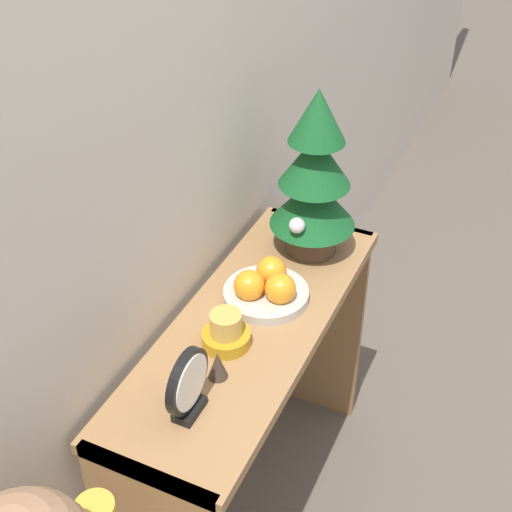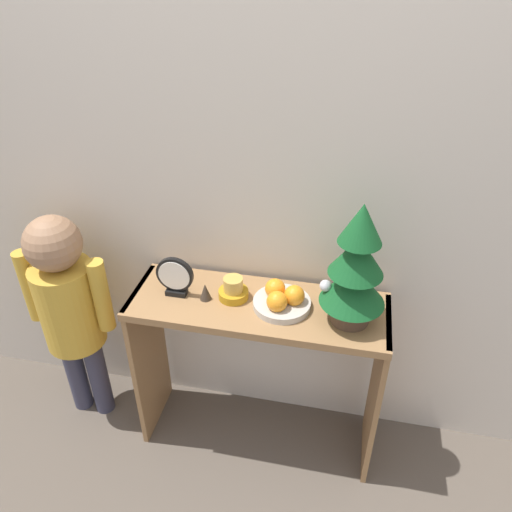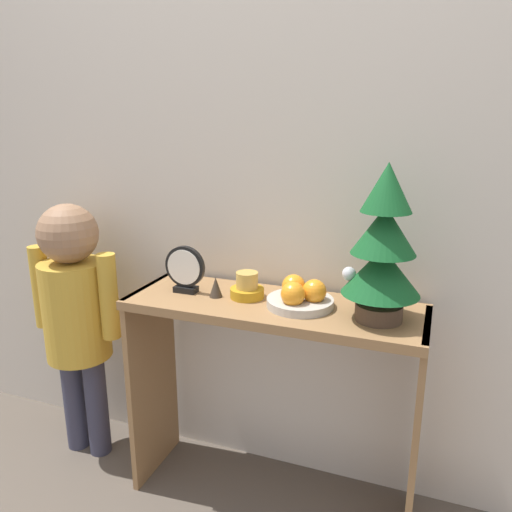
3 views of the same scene
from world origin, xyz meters
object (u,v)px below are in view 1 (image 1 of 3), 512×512
Objects in this scene: mini_tree at (315,176)px; figurine at (218,365)px; fruit_bowl at (266,288)px; singing_bowl at (226,332)px; desk_clock at (188,385)px.

mini_tree reaches higher than figurine.
singing_bowl is (-0.18, 0.02, -0.00)m from fruit_bowl.
mini_tree is 0.65m from desk_clock.
mini_tree is at bearing -5.16° from fruit_bowl.
figurine is at bearing -163.14° from singing_bowl.
desk_clock is (-0.64, 0.01, -0.14)m from mini_tree.
singing_bowl is at bearing 174.83° from mini_tree.
desk_clock is at bearing -173.31° from singing_bowl.
desk_clock reaches higher than figurine.
figurine is at bearing 179.04° from mini_tree.
fruit_bowl is 0.18m from singing_bowl.
fruit_bowl is 0.40m from desk_clock.
figurine is at bearing -177.34° from fruit_bowl.
mini_tree reaches higher than singing_bowl.
fruit_bowl is 0.28m from figurine.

